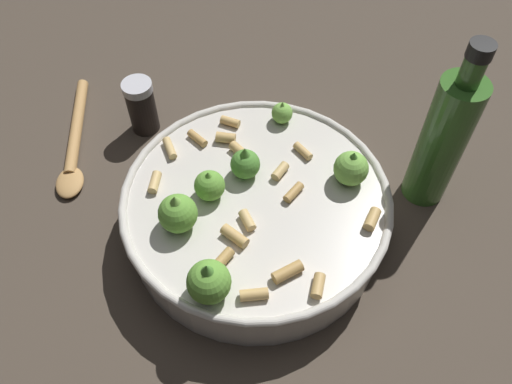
% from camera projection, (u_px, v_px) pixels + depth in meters
% --- Properties ---
extents(ground_plane, '(2.40, 2.40, 0.00)m').
position_uv_depth(ground_plane, '(256.00, 227.00, 0.65)').
color(ground_plane, '#42382D').
extents(cooking_pan, '(0.31, 0.31, 0.12)m').
position_uv_depth(cooking_pan, '(255.00, 210.00, 0.62)').
color(cooking_pan, beige).
rests_on(cooking_pan, ground).
extents(pepper_shaker, '(0.04, 0.04, 0.08)m').
position_uv_depth(pepper_shaker, '(142.00, 106.00, 0.72)').
color(pepper_shaker, black).
rests_on(pepper_shaker, ground).
extents(olive_oil_bottle, '(0.05, 0.05, 0.23)m').
position_uv_depth(olive_oil_bottle, '(443.00, 140.00, 0.61)').
color(olive_oil_bottle, '#336023').
rests_on(olive_oil_bottle, ground).
extents(wooden_spoon, '(0.10, 0.21, 0.02)m').
position_uv_depth(wooden_spoon, '(74.00, 144.00, 0.72)').
color(wooden_spoon, '#B2844C').
rests_on(wooden_spoon, ground).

